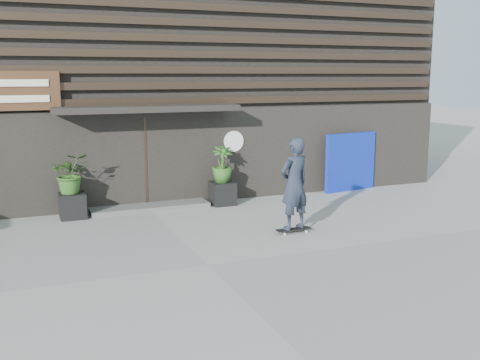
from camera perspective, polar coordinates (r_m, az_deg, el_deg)
name	(u,v)px	position (r m, az deg, el deg)	size (l,w,h in m)	color
ground	(208,265)	(10.16, -3.29, -8.67)	(80.00, 80.00, 0.00)	gray
entrance_step	(150,207)	(14.40, -9.19, -2.71)	(3.00, 0.80, 0.12)	#4D4D4B
planter_pot_left	(73,206)	(13.88, -16.71, -2.53)	(0.60, 0.60, 0.60)	black
bamboo_left	(71,173)	(13.73, -16.88, 0.65)	(0.86, 0.75, 0.96)	#2D591E
planter_pot_right	(222,193)	(14.69, -1.80, -1.36)	(0.60, 0.60, 0.60)	black
bamboo_right	(222,164)	(14.54, -1.82, 1.65)	(0.54, 0.54, 0.96)	#2D591E
blue_tarp	(350,162)	(16.69, 11.19, 1.82)	(1.81, 0.12, 1.70)	#0B209B
building	(109,55)	(19.30, -13.20, 12.26)	(18.00, 11.00, 8.00)	black
skateboarder	(294,184)	(11.92, 5.57, -0.40)	(0.82, 0.65, 2.08)	black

